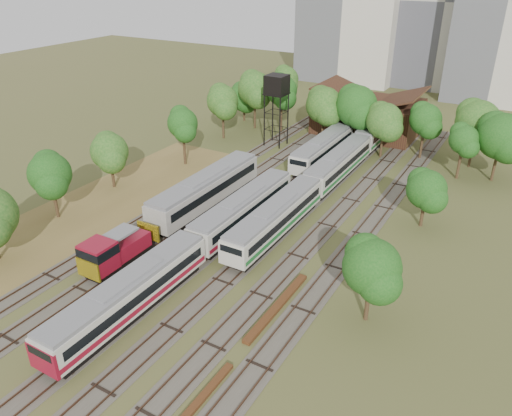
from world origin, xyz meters
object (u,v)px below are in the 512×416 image
Objects in this scene: shunter_locomotive at (113,252)px; railcar_green_set at (339,164)px; railcar_red_set at (194,246)px; water_tower at (277,86)px.

railcar_green_set is at bearing 71.93° from shunter_locomotive.
railcar_red_set is 0.66× the size of railcar_green_set.
water_tower is at bearing 105.36° from railcar_red_set.
water_tower is at bearing 94.78° from shunter_locomotive.
water_tower reaches higher than railcar_green_set.
shunter_locomotive reaches higher than railcar_red_set.
water_tower is (-3.17, 37.84, 7.33)m from shunter_locomotive.
shunter_locomotive is at bearing -108.07° from railcar_green_set.
shunter_locomotive is (-10.00, -30.66, -0.15)m from railcar_green_set.
water_tower is (-13.17, 7.19, 7.18)m from railcar_green_set.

